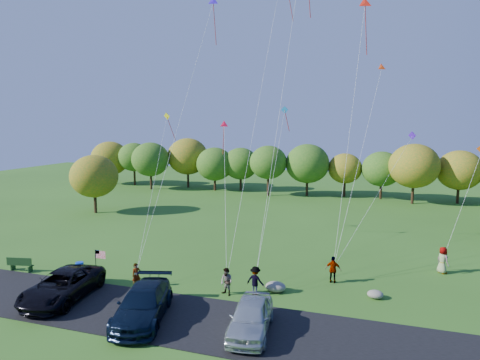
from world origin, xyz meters
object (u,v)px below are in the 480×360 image
at_px(flyer_b, 227,282).
at_px(flyer_a, 136,275).
at_px(flyer_d, 333,270).
at_px(flyer_c, 255,281).
at_px(park_bench, 20,264).
at_px(minivan_navy, 143,304).
at_px(flyer_e, 443,260).
at_px(minivan_dark, 62,286).
at_px(minivan_silver, 251,317).
at_px(trash_barrel, 80,268).

bearing_deg(flyer_b, flyer_a, -149.12).
distance_m(flyer_b, flyer_d, 7.43).
distance_m(flyer_a, flyer_c, 7.85).
height_order(flyer_b, park_bench, flyer_b).
xyz_separation_m(minivan_navy, flyer_c, (4.85, 5.32, -0.02)).
height_order(flyer_d, flyer_e, flyer_e).
height_order(flyer_a, flyer_b, flyer_b).
relative_size(flyer_c, flyer_d, 1.00).
xyz_separation_m(minivan_dark, flyer_e, (22.61, 12.43, 0.04)).
distance_m(minivan_navy, flyer_d, 12.85).
bearing_deg(minivan_silver, flyer_c, 95.81).
height_order(minivan_navy, flyer_e, flyer_e).
distance_m(minivan_dark, flyer_e, 25.80).
distance_m(flyer_b, park_bench, 15.74).
relative_size(flyer_b, park_bench, 0.92).
relative_size(minivan_dark, park_bench, 3.30).
xyz_separation_m(minivan_dark, minivan_silver, (12.09, -0.38, -0.02)).
distance_m(minivan_navy, flyer_e, 21.20).
height_order(flyer_b, flyer_e, flyer_e).
xyz_separation_m(flyer_c, flyer_d, (4.43, 3.57, 0.00)).
height_order(minivan_navy, minivan_silver, minivan_navy).
height_order(flyer_a, flyer_e, flyer_e).
distance_m(minivan_dark, trash_barrel, 4.68).
bearing_deg(minivan_silver, minivan_navy, 176.56).
xyz_separation_m(minivan_silver, flyer_a, (-8.90, 3.55, -0.09)).
height_order(flyer_c, flyer_e, flyer_e).
bearing_deg(minivan_dark, flyer_e, 20.73).
relative_size(minivan_silver, trash_barrel, 5.97).
bearing_deg(trash_barrel, flyer_c, 1.54).
bearing_deg(minivan_navy, flyer_b, 39.91).
height_order(flyer_b, flyer_c, flyer_c).
xyz_separation_m(minivan_dark, flyer_d, (15.35, 8.07, -0.01)).
xyz_separation_m(flyer_a, flyer_d, (12.17, 4.90, 0.10)).
bearing_deg(minivan_dark, flyer_a, 36.87).
relative_size(minivan_navy, flyer_c, 3.31).
distance_m(flyer_b, flyer_e, 15.90).
distance_m(flyer_d, trash_barrel, 17.88).
xyz_separation_m(flyer_a, flyer_c, (7.74, 1.33, 0.10)).
distance_m(flyer_b, trash_barrel, 11.33).
xyz_separation_m(flyer_a, park_bench, (-9.68, -0.01, -0.26)).
relative_size(minivan_dark, flyer_e, 3.23).
relative_size(flyer_c, trash_barrel, 2.18).
bearing_deg(minivan_navy, flyer_c, 31.53).
bearing_deg(flyer_c, minivan_dark, 32.38).
bearing_deg(park_bench, minivan_dark, -37.75).
bearing_deg(minivan_silver, trash_barrel, 154.64).
relative_size(minivan_silver, flyer_d, 2.73).
xyz_separation_m(minivan_dark, park_bench, (-6.50, 3.16, -0.36)).
bearing_deg(flyer_e, minivan_dark, 80.21).
xyz_separation_m(flyer_c, park_bench, (-17.42, -1.34, -0.35)).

